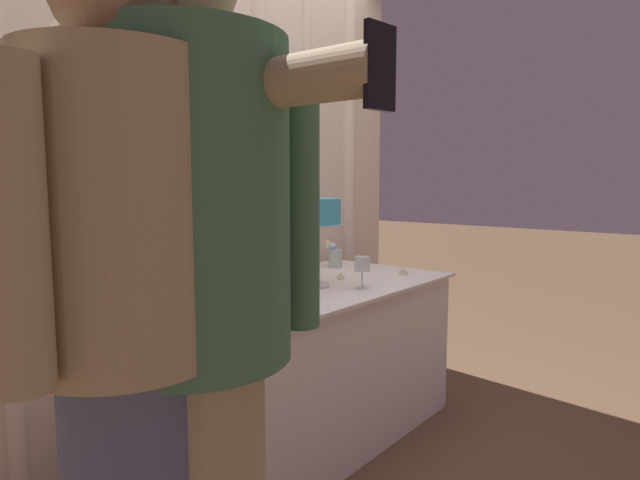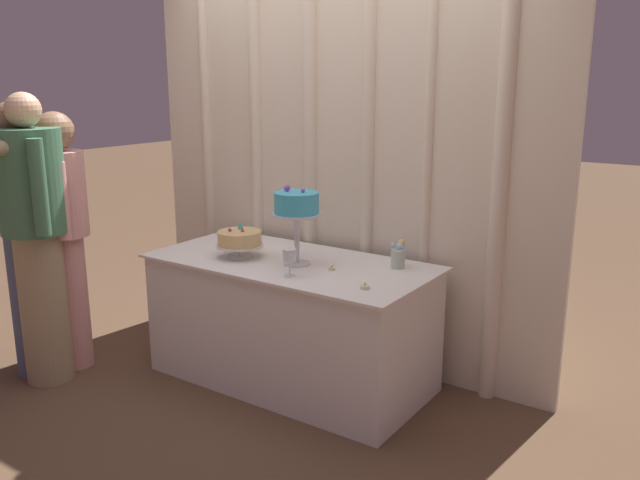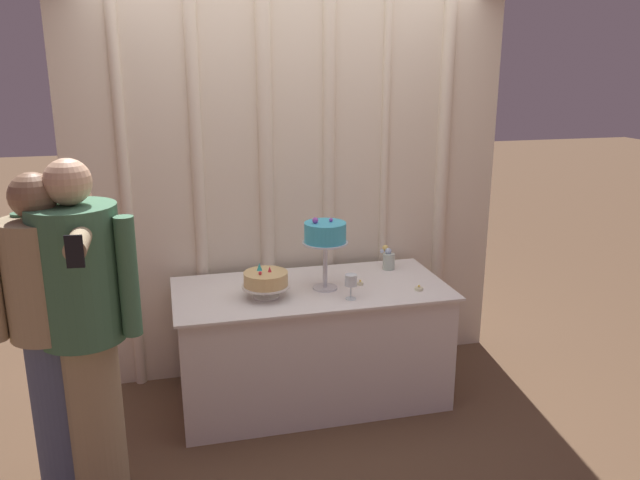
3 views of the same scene
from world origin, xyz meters
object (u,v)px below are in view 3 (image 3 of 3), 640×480
object	(u,v)px
wine_glass	(351,281)
flower_vase	(388,259)
tealight_far_left	(360,283)
guest_man_pink_jacket	(84,334)
tealight_near_left	(419,289)
cake_display_nearleft	(266,280)
cake_display_nearright	(325,236)
guest_man_dark_suit	(80,325)
cake_table	(311,343)
guest_girl_blue_dress	(51,339)

from	to	relation	value
wine_glass	flower_vase	size ratio (longest dim) A/B	0.98
tealight_far_left	guest_man_pink_jacket	distance (m)	1.72
tealight_near_left	guest_man_pink_jacket	bearing A→B (deg)	-161.77
cake_display_nearleft	cake_display_nearright	world-z (taller)	cake_display_nearright
cake_display_nearleft	cake_display_nearright	xyz separation A→B (m)	(0.37, 0.06, 0.23)
wine_glass	guest_man_dark_suit	world-z (taller)	guest_man_dark_suit
cake_display_nearright	wine_glass	distance (m)	0.32
cake_table	tealight_far_left	bearing A→B (deg)	-5.06
wine_glass	guest_man_dark_suit	distance (m)	1.48
tealight_far_left	cake_table	bearing A→B (deg)	174.94
cake_display_nearleft	tealight_far_left	world-z (taller)	cake_display_nearleft
cake_display_nearright	guest_man_dark_suit	xyz separation A→B (m)	(-1.34, -0.56, -0.20)
cake_display_nearright	guest_man_pink_jacket	bearing A→B (deg)	-149.24
cake_table	cake_display_nearleft	size ratio (longest dim) A/B	5.90
cake_display_nearleft	tealight_near_left	world-z (taller)	cake_display_nearleft
cake_display_nearleft	flower_vase	distance (m)	0.93
cake_table	tealight_near_left	xyz separation A→B (m)	(0.62, -0.20, 0.38)
cake_display_nearleft	flower_vase	xyz separation A→B (m)	(0.87, 0.32, -0.04)
tealight_far_left	guest_girl_blue_dress	size ratio (longest dim) A/B	0.02
flower_vase	guest_girl_blue_dress	size ratio (longest dim) A/B	0.09
cake_display_nearleft	cake_display_nearright	bearing A→B (deg)	8.64
cake_display_nearleft	wine_glass	distance (m)	0.50
cake_display_nearleft	tealight_near_left	xyz separation A→B (m)	(0.91, -0.11, -0.10)
tealight_far_left	tealight_near_left	world-z (taller)	same
cake_display_nearleft	guest_girl_blue_dress	distance (m)	1.28
cake_display_nearleft	guest_man_pink_jacket	xyz separation A→B (m)	(-0.92, -0.71, 0.07)
tealight_near_left	guest_girl_blue_dress	size ratio (longest dim) A/B	0.03
guest_girl_blue_dress	wine_glass	bearing A→B (deg)	20.18
cake_table	guest_girl_blue_dress	world-z (taller)	guest_girl_blue_dress
guest_girl_blue_dress	flower_vase	bearing A→B (deg)	28.12
cake_display_nearright	guest_man_dark_suit	world-z (taller)	guest_man_dark_suit
tealight_near_left	guest_man_dark_suit	xyz separation A→B (m)	(-1.88, -0.40, 0.13)
cake_table	wine_glass	world-z (taller)	wine_glass
guest_girl_blue_dress	cake_display_nearright	bearing A→B (deg)	28.21
flower_vase	cake_table	bearing A→B (deg)	-158.70
cake_display_nearright	guest_girl_blue_dress	distance (m)	1.63
guest_girl_blue_dress	cake_table	bearing A→B (deg)	30.81
cake_table	guest_man_dark_suit	xyz separation A→B (m)	(-1.26, -0.60, 0.51)
cake_table	guest_man_pink_jacket	xyz separation A→B (m)	(-1.22, -0.81, 0.55)
cake_table	cake_display_nearleft	world-z (taller)	cake_display_nearleft
cake_display_nearleft	guest_man_pink_jacket	bearing A→B (deg)	-142.26
tealight_near_left	cake_display_nearright	bearing A→B (deg)	163.11
tealight_near_left	guest_girl_blue_dress	world-z (taller)	guest_girl_blue_dress
cake_table	cake_display_nearright	distance (m)	0.71
cake_table	tealight_far_left	xyz separation A→B (m)	(0.31, -0.03, 0.38)
cake_table	tealight_near_left	distance (m)	0.76
wine_glass	flower_vase	bearing A→B (deg)	49.56
cake_display_nearleft	guest_man_pink_jacket	world-z (taller)	guest_man_pink_jacket
flower_vase	tealight_far_left	world-z (taller)	flower_vase
cake_table	wine_glass	distance (m)	0.57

